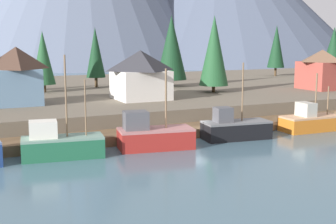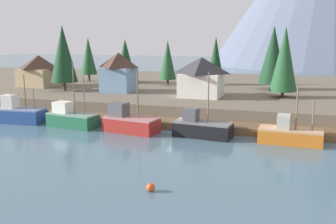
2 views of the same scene
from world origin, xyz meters
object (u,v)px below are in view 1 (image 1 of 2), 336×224
at_px(fishing_boat_green, 60,144).
at_px(conifer_near_left, 333,52).
at_px(house_white, 141,74).
at_px(fishing_boat_black, 235,128).
at_px(conifer_mid_right, 43,58).
at_px(conifer_back_left, 214,51).
at_px(conifer_far_left, 171,48).
at_px(fishing_boat_orange, 310,121).
at_px(house_blue, 17,75).
at_px(conifer_mid_left, 276,46).
at_px(house_red, 322,69).
at_px(fishing_boat_red, 153,136).
at_px(conifer_far_right, 95,52).

distance_m(fishing_boat_green, conifer_near_left, 62.12).
bearing_deg(house_white, fishing_boat_black, -76.71).
bearing_deg(conifer_mid_right, conifer_back_left, -24.88).
bearing_deg(fishing_boat_black, conifer_far_left, 83.71).
height_order(conifer_near_left, conifer_back_left, conifer_back_left).
distance_m(fishing_boat_orange, conifer_back_left, 21.15).
distance_m(house_blue, conifer_mid_left, 61.79).
xyz_separation_m(house_red, conifer_near_left, (10.96, 8.80, 2.47)).
relative_size(fishing_boat_red, conifer_mid_left, 0.70).
distance_m(conifer_far_left, conifer_far_right, 12.71).
relative_size(conifer_mid_right, conifer_far_right, 0.93).
distance_m(conifer_near_left, conifer_far_right, 44.05).
relative_size(fishing_boat_green, fishing_boat_black, 1.13).
height_order(fishing_boat_red, conifer_near_left, conifer_near_left).
bearing_deg(fishing_boat_red, conifer_near_left, 37.55).
height_order(conifer_near_left, conifer_far_right, conifer_near_left).
xyz_separation_m(conifer_mid_left, conifer_far_left, (-30.78, -11.58, 0.15)).
height_order(fishing_boat_orange, conifer_back_left, conifer_back_left).
bearing_deg(conifer_far_right, house_red, -29.65).
xyz_separation_m(house_red, conifer_mid_left, (10.52, 25.19, 3.19)).
relative_size(house_blue, house_white, 1.01).
relative_size(conifer_near_left, conifer_far_left, 0.86).
distance_m(fishing_boat_black, conifer_mid_left, 56.52).
xyz_separation_m(fishing_boat_black, fishing_boat_orange, (10.37, 0.17, -0.06)).
bearing_deg(fishing_boat_orange, conifer_mid_right, 131.00).
relative_size(fishing_boat_orange, conifer_mid_left, 0.65).
xyz_separation_m(fishing_boat_green, house_red, (45.36, 16.46, 4.51)).
distance_m(fishing_boat_green, conifer_far_left, 39.95).
height_order(house_red, house_blue, house_blue).
height_order(fishing_boat_black, house_white, house_white).
bearing_deg(fishing_boat_green, house_blue, 101.96).
relative_size(fishing_boat_green, fishing_boat_orange, 1.26).
relative_size(fishing_boat_orange, conifer_mid_right, 0.78).
height_order(house_red, conifer_far_right, conifer_far_right).
relative_size(fishing_boat_black, conifer_back_left, 0.70).
distance_m(fishing_boat_orange, house_white, 22.59).
height_order(fishing_boat_red, fishing_boat_black, fishing_boat_black).
xyz_separation_m(fishing_boat_black, conifer_near_left, (37.94, 25.19, 7.06)).
height_order(fishing_boat_black, conifer_mid_right, conifer_mid_right).
bearing_deg(fishing_boat_green, conifer_back_left, 44.07).
relative_size(house_white, conifer_mid_right, 0.76).
distance_m(house_white, conifer_near_left, 42.81).
relative_size(fishing_boat_green, house_red, 1.37).
distance_m(house_white, conifer_far_right, 17.90).
relative_size(fishing_boat_green, house_blue, 1.29).
distance_m(fishing_boat_orange, conifer_far_right, 38.45).
relative_size(house_blue, conifer_back_left, 0.61).
distance_m(fishing_boat_green, conifer_mid_right, 31.66).
xyz_separation_m(fishing_boat_red, conifer_back_left, (18.53, 20.16, 7.51)).
height_order(house_blue, conifer_back_left, conifer_back_left).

